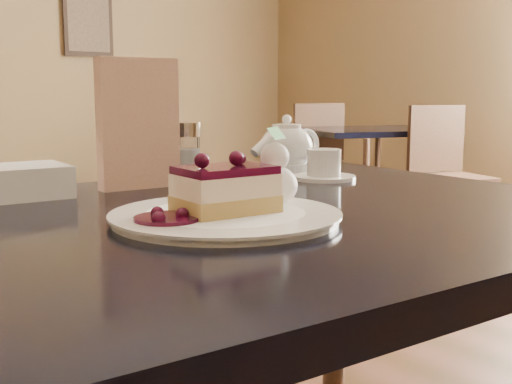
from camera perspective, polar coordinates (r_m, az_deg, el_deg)
main_table at (r=0.97m, az=-4.42°, el=-7.07°), size 1.37×0.96×0.83m
dessert_plate at (r=0.90m, az=-2.73°, el=-2.22°), size 0.32×0.32×0.01m
cheesecake_slice at (r=0.90m, az=-2.75°, el=0.20°), size 0.14×0.10×0.07m
whipped_cream at (r=0.96m, az=1.67°, el=0.60°), size 0.07×0.07×0.06m
berry_sauce at (r=0.85m, az=-7.89°, el=-2.35°), size 0.09×0.09×0.01m
tea_set at (r=1.44m, az=3.32°, el=3.57°), size 0.17×0.28×0.12m
menu_card at (r=1.22m, az=-10.40°, el=5.98°), size 0.16×0.04×0.24m
sugar_shaker at (r=1.28m, az=-6.40°, el=3.54°), size 0.07×0.07×0.12m
napkin_stack at (r=1.18m, az=-19.76°, el=0.93°), size 0.14×0.14×0.06m
bg_table_far_right at (r=4.88m, az=10.16°, el=-2.40°), size 1.21×1.82×1.21m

